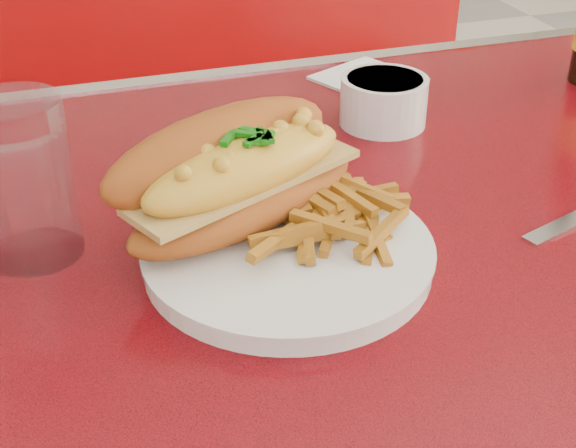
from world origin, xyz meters
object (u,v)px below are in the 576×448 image
object	(u,v)px
booth_bench_far	(223,219)
gravy_ramekin	(384,99)
mac_hoagie	(237,173)
dinner_plate	(288,253)
fork	(350,224)
sauce_cup_left	(208,139)
water_tumbler	(24,180)
sauce_cup_right	(377,111)
diner_table	(395,331)

from	to	relation	value
booth_bench_far	gravy_ramekin	world-z (taller)	booth_bench_far
mac_hoagie	gravy_ramekin	bearing A→B (deg)	15.04
booth_bench_far	dinner_plate	xyz separation A→B (m)	(-0.14, -0.87, 0.49)
dinner_plate	fork	size ratio (longest dim) A/B	2.38
dinner_plate	mac_hoagie	distance (m)	0.08
dinner_plate	sauce_cup_left	bearing A→B (deg)	93.41
dinner_plate	water_tumbler	world-z (taller)	water_tumbler
sauce_cup_right	water_tumbler	size ratio (longest dim) A/B	0.45
booth_bench_far	dinner_plate	size ratio (longest dim) A/B	3.67
diner_table	booth_bench_far	distance (m)	0.87
booth_bench_far	fork	xyz separation A→B (m)	(-0.08, -0.86, 0.50)
diner_table	sauce_cup_right	bearing A→B (deg)	75.03
gravy_ramekin	water_tumbler	size ratio (longest dim) A/B	0.93
diner_table	sauce_cup_right	world-z (taller)	sauce_cup_right
diner_table	water_tumbler	distance (m)	0.42
mac_hoagie	sauce_cup_left	world-z (taller)	mac_hoagie
diner_table	gravy_ramekin	distance (m)	0.27
mac_hoagie	water_tumbler	bearing A→B (deg)	146.44
fork	water_tumbler	xyz separation A→B (m)	(-0.27, 0.07, 0.05)
gravy_ramekin	sauce_cup_right	bearing A→B (deg)	145.78
fork	sauce_cup_right	xyz separation A→B (m)	(0.13, 0.23, -0.00)
dinner_plate	mac_hoagie	bearing A→B (deg)	115.82
mac_hoagie	gravy_ramekin	world-z (taller)	mac_hoagie
booth_bench_far	dinner_plate	bearing A→B (deg)	-99.35
dinner_plate	gravy_ramekin	world-z (taller)	gravy_ramekin
booth_bench_far	water_tumbler	xyz separation A→B (m)	(-0.35, -0.79, 0.56)
booth_bench_far	water_tumbler	world-z (taller)	water_tumbler
dinner_plate	gravy_ramekin	size ratio (longest dim) A/B	2.42
diner_table	mac_hoagie	size ratio (longest dim) A/B	4.49
diner_table	sauce_cup_left	world-z (taller)	sauce_cup_left
water_tumbler	sauce_cup_right	bearing A→B (deg)	22.01
fork	diner_table	bearing A→B (deg)	-50.69
sauce_cup_left	sauce_cup_right	distance (m)	0.21
diner_table	water_tumbler	world-z (taller)	water_tumbler
diner_table	dinner_plate	size ratio (longest dim) A/B	3.76
diner_table	booth_bench_far	size ratio (longest dim) A/B	1.03
water_tumbler	dinner_plate	bearing A→B (deg)	-22.95
mac_hoagie	sauce_cup_right	world-z (taller)	mac_hoagie
booth_bench_far	sauce_cup_left	size ratio (longest dim) A/B	20.86
dinner_plate	water_tumbler	distance (m)	0.23
diner_table	fork	size ratio (longest dim) A/B	8.93
diner_table	gravy_ramekin	xyz separation A→B (m)	(0.06, 0.18, 0.19)
diner_table	mac_hoagie	distance (m)	0.28
sauce_cup_right	sauce_cup_left	bearing A→B (deg)	-176.82
gravy_ramekin	water_tumbler	bearing A→B (deg)	-158.75
dinner_plate	sauce_cup_left	size ratio (longest dim) A/B	5.68
diner_table	mac_hoagie	xyz separation A→B (m)	(-0.17, -0.01, 0.23)
mac_hoagie	fork	size ratio (longest dim) A/B	1.99
gravy_ramekin	sauce_cup_right	world-z (taller)	gravy_ramekin
fork	sauce_cup_right	distance (m)	0.27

